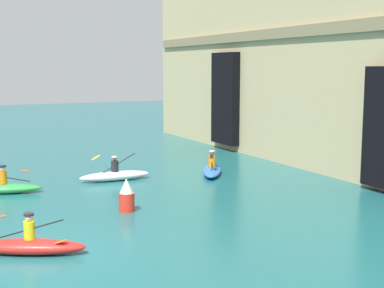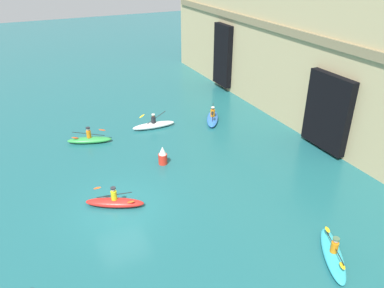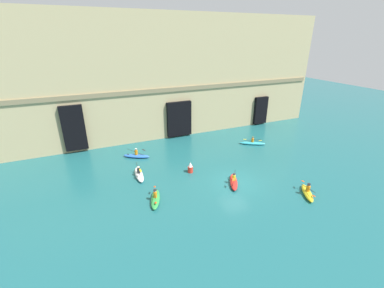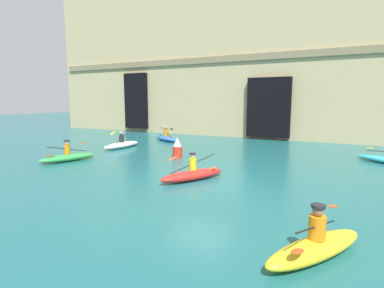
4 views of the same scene
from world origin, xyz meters
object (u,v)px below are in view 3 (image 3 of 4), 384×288
Objects in this scene: kayak_cyan at (252,143)px; kayak_yellow at (307,192)px; kayak_white at (139,174)px; marker_buoy at (190,168)px; kayak_green at (155,199)px; kayak_red at (234,182)px; kayak_blue at (137,156)px.

kayak_yellow reaches higher than kayak_cyan.
kayak_white is at bearing -139.87° from kayak_cyan.
kayak_white reaches higher than kayak_cyan.
marker_buoy is (-7.83, 7.91, 0.28)m from kayak_yellow.
kayak_white is 5.20m from marker_buoy.
kayak_green is at bearing -123.44° from kayak_cyan.
kayak_yellow is 2.38× the size of marker_buoy.
marker_buoy is at bearing -100.85° from kayak_white.
kayak_cyan is 1.16× the size of kayak_yellow.
kayak_yellow is at bearing -45.28° from marker_buoy.
kayak_blue is at bearing 65.43° from kayak_red.
marker_buoy is (4.32, -5.71, 0.31)m from kayak_blue.
marker_buoy is at bearing -129.28° from kayak_cyan.
kayak_white reaches higher than kayak_yellow.
kayak_blue is at bearing 127.10° from marker_buoy.
kayak_cyan is at bearing -17.28° from kayak_red.
kayak_cyan is 10.91m from marker_buoy.
marker_buoy reaches higher than kayak_red.
kayak_blue is 18.26m from kayak_yellow.
kayak_blue is at bearing -156.76° from kayak_cyan.
kayak_red is 4.71m from marker_buoy.
kayak_green is 0.94× the size of kayak_cyan.
kayak_red is 1.07× the size of kayak_yellow.
kayak_white is at bearing -156.62° from kayak_green.
kayak_green is at bearing -172.65° from kayak_white.
kayak_yellow is at bearing 162.51° from kayak_blue.
kayak_red is 0.93× the size of kayak_white.
kayak_green is at bearing -143.96° from marker_buoy.
kayak_red is 10.44m from kayak_cyan.
marker_buoy is at bearing -104.26° from kayak_yellow.
kayak_green is 4.70m from kayak_white.
kayak_white reaches higher than kayak_blue.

